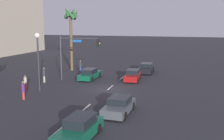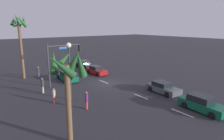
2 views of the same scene
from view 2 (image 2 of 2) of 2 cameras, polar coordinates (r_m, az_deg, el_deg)
ground_plane at (r=27.95m, az=-1.33°, el=-3.87°), size 220.00×220.00×0.00m
lane_stripe_1 at (r=19.99m, az=19.66°, el=-11.63°), size 2.42×0.14×0.01m
lane_stripe_2 at (r=23.13m, az=8.37°, el=-7.61°), size 2.15×0.14×0.01m
lane_stripe_3 at (r=28.73m, az=-2.48°, el=-3.40°), size 2.31×0.14×0.01m
lane_stripe_4 at (r=33.30m, az=-7.86°, el=-1.24°), size 1.95×0.14×0.01m
car_0 at (r=30.04m, az=-12.89°, el=-1.76°), size 4.67×1.88×1.37m
car_1 at (r=20.94m, az=24.60°, el=-8.93°), size 4.55×1.99×1.50m
car_2 at (r=24.79m, az=14.56°, el=-5.00°), size 4.28×2.08×1.33m
car_3 at (r=33.10m, az=-4.48°, el=-0.12°), size 4.07×1.93×1.38m
car_4 at (r=38.36m, az=-7.95°, el=1.61°), size 4.23×2.00×1.40m
traffic_signal at (r=27.42m, az=-14.50°, el=3.67°), size 0.71×5.20×5.63m
streetlamp at (r=21.28m, az=-12.23°, el=2.68°), size 0.56×0.56×6.28m
pedestrian_0 at (r=25.19m, az=-19.44°, el=-4.13°), size 0.41×0.41×1.86m
pedestrian_1 at (r=21.65m, az=-16.43°, el=-7.04°), size 0.45×0.45×1.64m
pedestrian_2 at (r=32.65m, az=-20.53°, el=-0.51°), size 0.41×0.41×1.81m
pedestrian_3 at (r=19.48m, az=-7.39°, el=-8.55°), size 0.45×0.45×1.80m
palm_tree_0 at (r=32.50m, az=-25.15°, el=10.40°), size 2.77×2.58×9.65m
palm_tree_1 at (r=13.03m, az=-12.64°, el=-1.00°), size 2.55×2.81×6.54m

